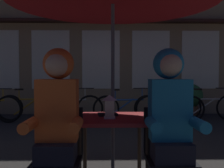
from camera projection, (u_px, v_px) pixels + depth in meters
The scene contains 14 objects.
cafe_table at pixel (113, 127), 2.67m from camera, with size 0.72×0.72×0.74m.
lantern at pixel (110, 106), 2.58m from camera, with size 0.11×0.11×0.23m.
chair_left at pixel (59, 153), 2.30m from camera, with size 0.40×0.40×0.87m.
chair_right at pixel (168, 152), 2.32m from camera, with size 0.40×0.40×0.87m.
person_left_hooded at pixel (57, 113), 2.23m from camera, with size 0.45×0.56×1.40m.
person_right_hooded at pixel (170, 112), 2.25m from camera, with size 0.45×0.56×1.40m.
shopfront_building at pixel (125, 11), 7.98m from camera, with size 10.00×0.93×6.20m.
bicycle_second at pixel (31, 107), 6.63m from camera, with size 1.68×0.16×0.84m.
bicycle_third at pixel (69, 108), 6.49m from camera, with size 1.68×0.13×0.84m.
bicycle_fourth at pixel (127, 108), 6.49m from camera, with size 1.68×0.23×0.84m.
bicycle_fifth at pixel (170, 108), 6.44m from camera, with size 1.68×0.21×0.84m.
bicycle_furthest at pixel (209, 107), 6.67m from camera, with size 1.68×0.15×0.84m.
book at pixel (108, 114), 2.76m from camera, with size 0.20×0.14×0.02m, color black.
potted_plant at pixel (191, 98), 6.89m from camera, with size 0.60×0.60×0.92m.
Camera 1 is at (-0.06, -2.65, 1.17)m, focal length 42.30 mm.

